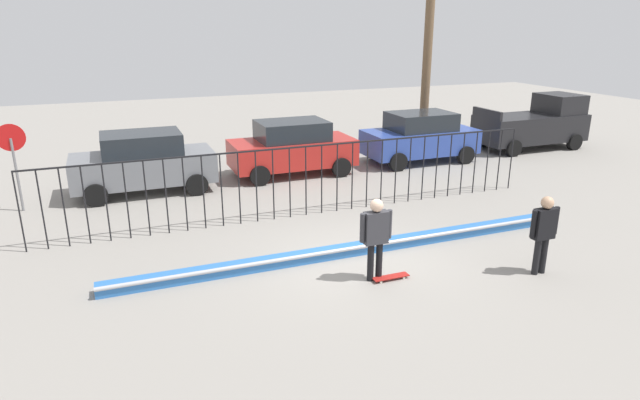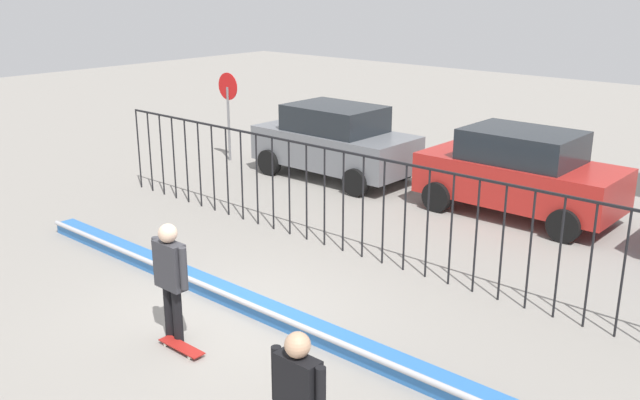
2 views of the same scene
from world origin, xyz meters
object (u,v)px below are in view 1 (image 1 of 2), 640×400
at_px(camera_operator, 544,228).
at_px(pickup_truck, 535,124).
at_px(parked_car_gray, 143,162).
at_px(parked_car_red, 292,147).
at_px(skateboard, 391,277).
at_px(stop_sign, 14,156).
at_px(skateboarder, 376,232).
at_px(parked_car_blue, 420,137).

xyz_separation_m(camera_operator, pickup_truck, (8.63, 9.75, -0.00)).
height_order(parked_car_gray, parked_car_red, same).
height_order(skateboard, stop_sign, stop_sign).
distance_m(pickup_truck, stop_sign, 19.42).
bearing_deg(stop_sign, pickup_truck, 3.29).
xyz_separation_m(skateboarder, parked_car_blue, (6.24, 8.44, -0.09)).
bearing_deg(parked_car_gray, skateboarder, -66.30).
xyz_separation_m(skateboarder, stop_sign, (-7.35, 7.61, 0.55)).
bearing_deg(pickup_truck, parked_car_blue, -172.31).
height_order(skateboarder, stop_sign, stop_sign).
height_order(skateboarder, parked_car_blue, parked_car_blue).
height_order(skateboard, pickup_truck, pickup_truck).
relative_size(camera_operator, parked_car_red, 0.40).
bearing_deg(parked_car_gray, pickup_truck, 0.02).
xyz_separation_m(parked_car_red, pickup_truck, (10.94, 0.23, 0.06)).
height_order(skateboarder, parked_car_gray, parked_car_gray).
height_order(camera_operator, parked_car_red, parked_car_red).
bearing_deg(parked_car_blue, skateboarder, -124.58).
bearing_deg(parked_car_gray, skateboard, -64.88).
xyz_separation_m(skateboard, parked_car_gray, (-4.24, 8.33, 0.91)).
bearing_deg(parked_car_red, skateboard, -91.31).
bearing_deg(skateboarder, pickup_truck, 37.10).
relative_size(skateboard, camera_operator, 0.46).
bearing_deg(camera_operator, parked_car_gray, -0.25).
relative_size(parked_car_red, parked_car_blue, 1.00).
height_order(parked_car_blue, stop_sign, stop_sign).
height_order(parked_car_gray, stop_sign, stop_sign).
height_order(parked_car_gray, parked_car_blue, same).
height_order(camera_operator, parked_car_gray, parked_car_gray).
relative_size(parked_car_red, pickup_truck, 0.91).
relative_size(parked_car_blue, pickup_truck, 0.91).
distance_m(skateboard, pickup_truck, 14.72).
bearing_deg(camera_operator, skateboard, 35.09).
height_order(camera_operator, stop_sign, stop_sign).
xyz_separation_m(skateboard, parked_car_blue, (5.92, 8.57, 0.91)).
xyz_separation_m(skateboarder, parked_car_gray, (-3.92, 8.20, -0.09)).
bearing_deg(skateboard, pickup_truck, 41.30).
xyz_separation_m(camera_operator, stop_sign, (-10.76, 8.64, 0.58)).
relative_size(skateboarder, skateboard, 2.21).
height_order(skateboard, parked_car_gray, parked_car_gray).
height_order(skateboarder, pickup_truck, pickup_truck).
xyz_separation_m(skateboard, camera_operator, (3.09, -0.90, 0.98)).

